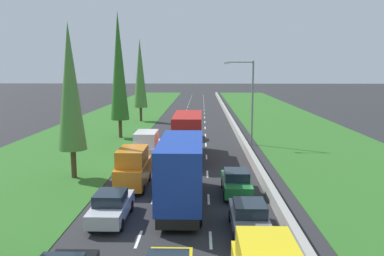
{
  "coord_description": "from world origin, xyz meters",
  "views": [
    {
      "loc": [
        1.31,
        -3.05,
        8.23
      ],
      "look_at": [
        0.1,
        44.67,
        0.97
      ],
      "focal_mm": 36.94,
      "sensor_mm": 36.0,
      "label": 1
    }
  ],
  "objects": [
    {
      "name": "lane_markings",
      "position": [
        0.0,
        60.0,
        0.01
      ],
      "size": [
        3.64,
        116.0,
        0.01
      ],
      "color": "white",
      "rests_on": "ground"
    },
    {
      "name": "ground_plane",
      "position": [
        0.0,
        60.0,
        0.0
      ],
      "size": [
        300.0,
        300.0,
        0.0
      ],
      "primitive_type": "plane",
      "color": "#28282B",
      "rests_on": "ground"
    },
    {
      "name": "silver_sedan_centre_lane",
      "position": [
        0.06,
        42.61,
        0.81
      ],
      "size": [
        1.82,
        4.5,
        1.64
      ],
      "color": "silver",
      "rests_on": "ground"
    },
    {
      "name": "green_sedan_right_lane",
      "position": [
        3.58,
        22.08,
        0.81
      ],
      "size": [
        1.82,
        4.5,
        1.64
      ],
      "color": "#237A33",
      "rests_on": "ground"
    },
    {
      "name": "median_barrier",
      "position": [
        5.7,
        60.0,
        0.42
      ],
      "size": [
        0.44,
        120.0,
        0.85
      ],
      "primitive_type": "cube",
      "color": "#9E9B93",
      "rests_on": "ground"
    },
    {
      "name": "poplar_tree_second",
      "position": [
        -8.34,
        25.68,
        6.83
      ],
      "size": [
        2.09,
        2.09,
        11.57
      ],
      "color": "#4C3823",
      "rests_on": "ground"
    },
    {
      "name": "grey_sedan_right_lane",
      "position": [
        3.7,
        15.9,
        0.81
      ],
      "size": [
        1.82,
        4.5,
        1.64
      ],
      "color": "slate",
      "rests_on": "ground"
    },
    {
      "name": "silver_sedan_left_lane",
      "position": [
        -3.6,
        17.35,
        0.81
      ],
      "size": [
        1.82,
        4.5,
        1.64
      ],
      "color": "silver",
      "rests_on": "ground"
    },
    {
      "name": "blue_box_truck_centre_lane",
      "position": [
        0.12,
        19.86,
        2.18
      ],
      "size": [
        2.46,
        9.4,
        4.18
      ],
      "color": "black",
      "rests_on": "ground"
    },
    {
      "name": "grass_verge_right",
      "position": [
        14.35,
        60.0,
        0.02
      ],
      "size": [
        14.0,
        140.0,
        0.04
      ],
      "primitive_type": "cube",
      "color": "#2D6623",
      "rests_on": "ground"
    },
    {
      "name": "poplar_tree_fourth",
      "position": [
        -8.21,
        57.83,
        7.39
      ],
      "size": [
        2.12,
        2.12,
        12.67
      ],
      "color": "#4C3823",
      "rests_on": "ground"
    },
    {
      "name": "street_light_mast",
      "position": [
        6.35,
        39.13,
        5.23
      ],
      "size": [
        3.2,
        0.28,
        9.0
      ],
      "color": "gray",
      "rests_on": "ground"
    },
    {
      "name": "orange_van_left_lane",
      "position": [
        -3.44,
        23.38,
        1.4
      ],
      "size": [
        1.96,
        4.9,
        2.82
      ],
      "color": "orange",
      "rests_on": "ground"
    },
    {
      "name": "grass_verge_left",
      "position": [
        -12.65,
        60.0,
        0.02
      ],
      "size": [
        14.0,
        140.0,
        0.04
      ],
      "primitive_type": "cube",
      "color": "#2D6623",
      "rests_on": "ground"
    },
    {
      "name": "white_van_left_lane",
      "position": [
        -3.47,
        30.49,
        1.4
      ],
      "size": [
        1.96,
        4.9,
        2.82
      ],
      "color": "white",
      "rests_on": "ground"
    },
    {
      "name": "poplar_tree_third",
      "position": [
        -8.39,
        43.09,
        8.42
      ],
      "size": [
        2.17,
        2.17,
        14.73
      ],
      "color": "#4C3823",
      "rests_on": "ground"
    },
    {
      "name": "red_box_truck_centre_lane",
      "position": [
        0.06,
        32.55,
        2.18
      ],
      "size": [
        2.46,
        9.4,
        4.18
      ],
      "color": "black",
      "rests_on": "ground"
    }
  ]
}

